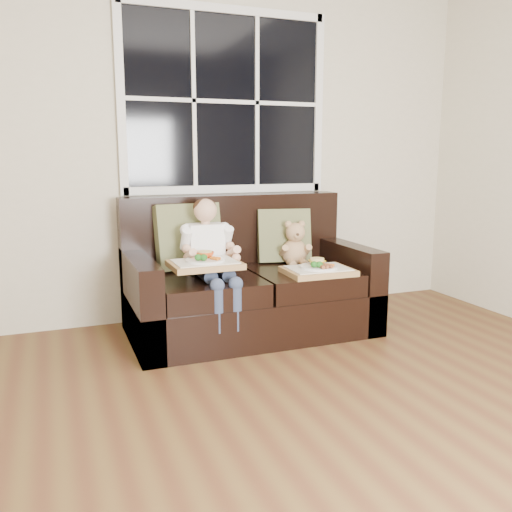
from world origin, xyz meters
name	(u,v)px	position (x,y,z in m)	size (l,w,h in m)	color
ground	(377,494)	(0.00, 0.00, 0.00)	(5.00, 5.00, 0.00)	brown
room_walls	(397,49)	(0.00, 0.00, 1.59)	(4.52, 5.02, 2.71)	beige
window_back	(226,102)	(0.22, 2.48, 1.65)	(1.62, 0.04, 1.37)	black
loveseat	(247,288)	(0.22, 2.02, 0.31)	(1.70, 0.92, 0.96)	black
pillow_left	(189,237)	(-0.17, 2.17, 0.68)	(0.48, 0.24, 0.48)	#666941
pillow_right	(284,236)	(0.58, 2.17, 0.65)	(0.43, 0.26, 0.41)	#666941
child	(210,250)	(-0.09, 1.90, 0.63)	(0.35, 0.58, 0.79)	white
teddy_bear	(295,246)	(0.61, 2.04, 0.59)	(0.22, 0.27, 0.34)	tan
tray_left	(205,263)	(-0.17, 1.73, 0.58)	(0.45, 0.34, 0.10)	#AA834D
tray_right	(318,270)	(0.62, 1.68, 0.48)	(0.46, 0.36, 0.10)	#AA834D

